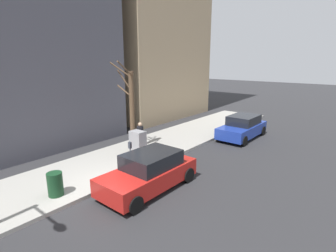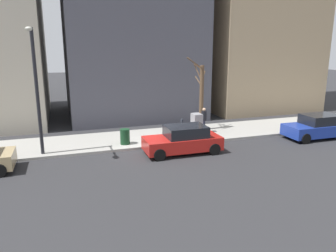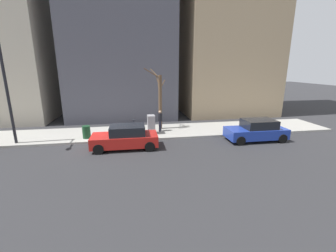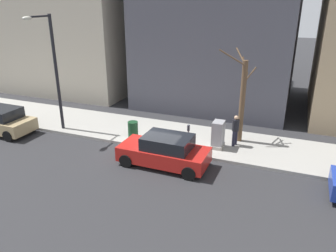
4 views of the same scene
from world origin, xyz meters
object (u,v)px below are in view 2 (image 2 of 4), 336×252
object	(u,v)px
parked_car_blue	(318,127)
bare_tree	(201,95)
trash_bin	(125,137)
parking_meter	(182,128)
streetlamp	(36,82)
utility_box	(197,125)
parked_car_red	(183,140)
pedestrian_near_meter	(204,119)

from	to	relation	value
parked_car_blue	bare_tree	world-z (taller)	bare_tree
parked_car_blue	trash_bin	size ratio (longest dim) A/B	4.68
bare_tree	parking_meter	bearing A→B (deg)	134.84
streetlamp	utility_box	bearing A→B (deg)	-83.72
streetlamp	parked_car_red	bearing A→B (deg)	-102.03
parked_car_blue	parking_meter	world-z (taller)	parked_car_blue
parking_meter	utility_box	distance (m)	1.58
parked_car_red	streetlamp	xyz separation A→B (m)	(1.56, 7.34, 3.28)
parked_car_red	streetlamp	world-z (taller)	streetlamp
pedestrian_near_meter	parked_car_red	bearing A→B (deg)	-21.85
parked_car_red	bare_tree	distance (m)	5.12
streetlamp	pedestrian_near_meter	world-z (taller)	streetlamp
parked_car_blue	parked_car_red	distance (m)	9.24
parked_car_blue	trash_bin	distance (m)	12.22
trash_bin	pedestrian_near_meter	bearing A→B (deg)	-79.84
parked_car_blue	trash_bin	xyz separation A→B (m)	(2.08, 12.04, -0.14)
streetlamp	bare_tree	xyz separation A→B (m)	(2.35, -10.11, -1.49)
utility_box	streetlamp	distance (m)	9.83
parked_car_blue	parked_car_red	xyz separation A→B (m)	(-0.10, 9.24, 0.00)
parked_car_blue	utility_box	bearing A→B (deg)	71.73
parked_car_blue	bare_tree	size ratio (longest dim) A/B	0.85
utility_box	pedestrian_near_meter	xyz separation A→B (m)	(0.58, -0.77, 0.24)
bare_tree	trash_bin	xyz separation A→B (m)	(-1.73, 5.58, -1.93)
parking_meter	trash_bin	bearing A→B (deg)	82.44
parking_meter	bare_tree	bearing A→B (deg)	-45.16
parked_car_red	trash_bin	xyz separation A→B (m)	(2.18, 2.81, -0.14)
utility_box	bare_tree	size ratio (longest dim) A/B	0.29
utility_box	bare_tree	bearing A→B (deg)	-33.05
utility_box	trash_bin	size ratio (longest dim) A/B	1.59
utility_box	pedestrian_near_meter	size ratio (longest dim) A/B	0.86
trash_bin	streetlamp	bearing A→B (deg)	97.76
parked_car_blue	utility_box	xyz separation A→B (m)	(2.48, 7.33, 0.11)
bare_tree	pedestrian_near_meter	distance (m)	1.63
parked_car_blue	parked_car_red	world-z (taller)	same
bare_tree	utility_box	bearing A→B (deg)	146.95
streetlamp	trash_bin	size ratio (longest dim) A/B	7.22
utility_box	parked_car_red	bearing A→B (deg)	143.51
pedestrian_near_meter	trash_bin	bearing A→B (deg)	-61.46
bare_tree	trash_bin	size ratio (longest dim) A/B	5.49
parking_meter	streetlamp	bearing A→B (deg)	91.21
utility_box	streetlamp	world-z (taller)	streetlamp
parking_meter	streetlamp	xyz separation A→B (m)	(-0.17, 7.92, 3.04)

